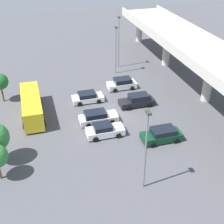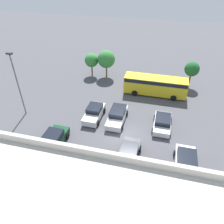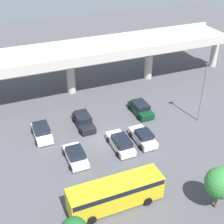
% 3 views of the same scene
% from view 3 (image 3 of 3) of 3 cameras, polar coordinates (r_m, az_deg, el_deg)
% --- Properties ---
extents(ground_plane, '(116.95, 116.95, 0.00)m').
position_cam_3_polar(ground_plane, '(39.22, -1.79, -4.92)').
color(ground_plane, '#4C4C51').
extents(highway_overpass, '(55.87, 7.74, 7.25)m').
position_cam_3_polar(highway_overpass, '(47.74, -7.82, 9.94)').
color(highway_overpass, '#BCB7AD').
rests_on(highway_overpass, ground_plane).
extents(parked_car_0, '(2.24, 4.36, 1.65)m').
position_cam_3_polar(parked_car_0, '(40.03, -12.70, -3.56)').
color(parked_car_0, silver).
rests_on(parked_car_0, ground_plane).
extents(parked_car_1, '(2.23, 4.35, 1.41)m').
position_cam_3_polar(parked_car_1, '(35.82, -6.67, -7.90)').
color(parked_car_1, silver).
rests_on(parked_car_1, ground_plane).
extents(parked_car_2, '(2.12, 4.82, 1.68)m').
position_cam_3_polar(parked_car_2, '(41.31, -5.25, -1.60)').
color(parked_car_2, black).
rests_on(parked_car_2, ground_plane).
extents(parked_car_3, '(2.17, 4.85, 1.57)m').
position_cam_3_polar(parked_car_3, '(37.29, 1.62, -5.68)').
color(parked_car_3, silver).
rests_on(parked_car_3, ground_plane).
extents(parked_car_4, '(2.14, 4.47, 1.57)m').
position_cam_3_polar(parked_car_4, '(38.48, 5.71, -4.55)').
color(parked_car_4, silver).
rests_on(parked_car_4, ground_plane).
extents(parked_car_5, '(2.23, 4.63, 1.60)m').
position_cam_3_polar(parked_car_5, '(44.02, 5.25, 0.65)').
color(parked_car_5, '#0C381E').
rests_on(parked_car_5, ground_plane).
extents(shuttle_bus, '(9.15, 2.71, 2.73)m').
position_cam_3_polar(shuttle_bus, '(30.18, 0.68, -14.44)').
color(shuttle_bus, gold).
rests_on(shuttle_bus, ground_plane).
extents(lamp_post_mid_lot, '(0.70, 0.35, 8.38)m').
position_cam_3_polar(lamp_post_mid_lot, '(41.86, 16.32, 4.11)').
color(lamp_post_mid_lot, slate).
rests_on(lamp_post_mid_lot, ground_plane).
extents(tree_front_centre, '(2.92, 2.92, 4.62)m').
position_cam_3_polar(tree_front_centre, '(30.47, 19.24, -12.14)').
color(tree_front_centre, brown).
rests_on(tree_front_centre, ground_plane).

